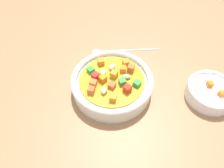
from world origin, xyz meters
TOP-DOWN VIEW (x-y plane):
  - ground_plane at (0.00, 0.00)cm, footprint 140.00×140.00cm
  - soup_bowl_main at (-0.00, -0.00)cm, footprint 20.97×20.97cm
  - spoon at (-13.95, -5.36)cm, footprint 11.77×19.01cm
  - side_bowl_small at (-8.97, 23.51)cm, footprint 12.33×12.33cm

SIDE VIEW (x-z plane):
  - ground_plane at x=0.00cm, z-range -2.00..0.00cm
  - spoon at x=-13.95cm, z-range -0.05..0.78cm
  - side_bowl_small at x=-8.97cm, z-range -0.22..4.19cm
  - soup_bowl_main at x=0.00cm, z-range -0.26..5.49cm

